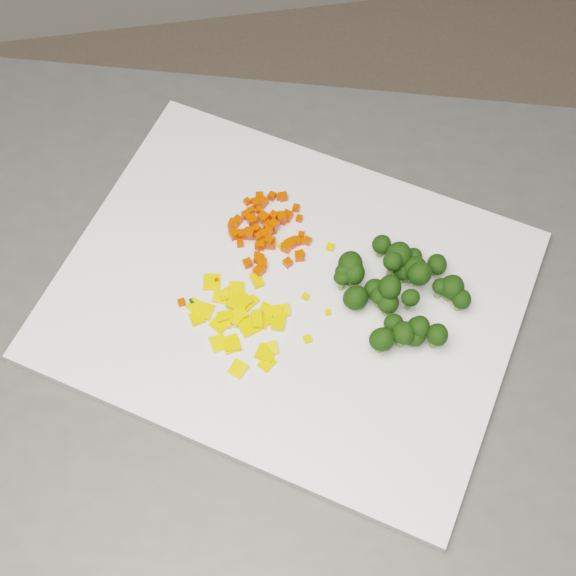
{
  "coord_description": "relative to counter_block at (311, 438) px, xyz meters",
  "views": [
    {
      "loc": [
        -0.05,
        0.18,
        1.7
      ],
      "look_at": [
        0.02,
        0.59,
        0.92
      ],
      "focal_mm": 50.0,
      "sensor_mm": 36.0,
      "label": 1
    }
  ],
  "objects": [
    {
      "name": "carrot_cube_63",
      "position": [
        -0.06,
        0.07,
        0.47
      ],
      "size": [
        0.01,
        0.01,
        0.01
      ],
      "primitive_type": "cube",
      "rotation": [
        0.0,
        0.0,
        3.03
      ],
      "color": "red",
      "rests_on": "carrot_pile"
    },
    {
      "name": "counter_block",
      "position": [
        0.0,
        0.0,
        0.0
      ],
      "size": [
        1.1,
        0.9,
        0.9
      ],
      "primitive_type": "cube",
      "rotation": [
        0.0,
        0.0,
        -0.27
      ],
      "color": "#464643",
      "rests_on": "ground"
    },
    {
      "name": "carrot_cube_28",
      "position": [
        -0.01,
        0.09,
        0.47
      ],
      "size": [
        0.01,
        0.01,
        0.01
      ],
      "primitive_type": "cube",
      "rotation": [
        0.0,
        0.0,
        1.41
      ],
      "color": "red",
      "rests_on": "carrot_pile"
    },
    {
      "name": "carrot_cube_13",
      "position": [
        -0.03,
        0.12,
        0.48
      ],
      "size": [
        0.01,
        0.01,
        0.01
      ],
      "primitive_type": "cube",
      "rotation": [
        0.0,
        0.0,
        1.43
      ],
      "color": "red",
      "rests_on": "carrot_pile"
    },
    {
      "name": "carrot_cube_56",
      "position": [
        -0.02,
        0.09,
        0.47
      ],
      "size": [
        0.01,
        0.01,
        0.01
      ],
      "primitive_type": "cube",
      "rotation": [
        0.0,
        0.0,
        2.48
      ],
      "color": "red",
      "rests_on": "carrot_pile"
    },
    {
      "name": "broccoli_floret_6",
      "position": [
        0.09,
        0.02,
        0.48
      ],
      "size": [
        0.03,
        0.03,
        0.03
      ],
      "primitive_type": null,
      "color": "black",
      "rests_on": "broccoli_pile"
    },
    {
      "name": "pepper_chunk_15",
      "position": [
        -0.11,
        0.01,
        0.47
      ],
      "size": [
        0.02,
        0.01,
        0.01
      ],
      "primitive_type": "cube",
      "rotation": [
        -0.02,
        -0.06,
        0.05
      ],
      "color": "#FDB30D",
      "rests_on": "pepper_pile"
    },
    {
      "name": "pepper_chunk_12",
      "position": [
        -0.07,
        -0.05,
        0.46
      ],
      "size": [
        0.02,
        0.02,
        0.01
      ],
      "primitive_type": "cube",
      "rotation": [
        -0.05,
        0.1,
        0.71
      ],
      "color": "#FDB30D",
      "rests_on": "pepper_pile"
    },
    {
      "name": "pepper_chunk_3",
      "position": [
        -0.06,
        0.01,
        0.47
      ],
      "size": [
        0.02,
        0.02,
        0.01
      ],
      "primitive_type": "cube",
      "rotation": [
        0.05,
        -0.01,
        0.94
      ],
      "color": "#FDB30D",
      "rests_on": "pepper_pile"
    },
    {
      "name": "carrot_cube_18",
      "position": [
        -0.07,
        0.07,
        0.47
      ],
      "size": [
        0.01,
        0.01,
        0.01
      ],
      "primitive_type": "cube",
      "rotation": [
        0.0,
        0.0,
        1.86
      ],
      "color": "red",
      "rests_on": "carrot_pile"
    },
    {
      "name": "pepper_chunk_17",
      "position": [
        -0.1,
        -0.03,
        0.47
      ],
      "size": [
        0.02,
        0.02,
        0.01
      ],
      "primitive_type": "cube",
      "rotation": [
        -0.11,
        0.03,
        0.02
      ],
      "color": "#FDB30D",
      "rests_on": "pepper_pile"
    },
    {
      "name": "carrot_cube_33",
      "position": [
        -0.03,
        0.08,
        0.47
      ],
      "size": [
        0.01,
        0.01,
        0.01
      ],
      "primitive_type": "cube",
      "rotation": [
        0.0,
        0.0,
        1.9
      ],
      "color": "red",
      "rests_on": "carrot_pile"
    },
    {
      "name": "carrot_cube_15",
      "position": [
        -0.06,
        0.11,
        0.48
      ],
      "size": [
        0.01,
        0.01,
        0.01
      ],
      "primitive_type": "cube",
      "rotation": [
        0.0,
        0.0,
        2.32
      ],
      "color": "red",
      "rests_on": "carrot_pile"
    },
    {
      "name": "carrot_cube_20",
      "position": [
        -0.04,
        0.11,
        0.47
      ],
      "size": [
        0.01,
        0.01,
        0.01
      ],
      "primitive_type": "cube",
      "rotation": [
        0.0,
        0.0,
        0.14
      ],
      "color": "red",
      "rests_on": "carrot_pile"
    },
    {
      "name": "broccoli_floret_7",
      "position": [
        0.07,
        -0.0,
        0.49
      ],
      "size": [
        0.03,
        0.03,
        0.03
      ],
      "primitive_type": null,
      "color": "black",
      "rests_on": "broccoli_pile"
    },
    {
      "name": "pepper_chunk_7",
      "position": [
        -0.04,
        0.01,
        0.47
      ],
      "size": [
        0.02,
        0.02,
        0.01
      ],
      "primitive_type": "cube",
      "rotation": [
        -0.1,
        -0.13,
        1.51
      ],
      "color": "#FDB30D",
      "rests_on": "pepper_pile"
    },
    {
      "name": "carrot_cube_48",
      "position": [
        -0.06,
        0.12,
        0.47
      ],
      "size": [
        0.01,
        0.01,
        0.01
      ],
      "primitive_type": "cube",
      "rotation": [
        0.0,
        0.0,
        1.83
      ],
      "color": "red",
      "rests_on": "carrot_pile"
    },
    {
      "name": "broccoli_floret_9",
      "position": [
        0.09,
        0.04,
        0.48
      ],
      "size": [
        0.04,
        0.04,
        0.04
      ],
      "primitive_type": null,
      "color": "black",
      "rests_on": "broccoli_pile"
    },
    {
      "name": "stray_bit_2",
      "position": [
        -0.1,
        -0.0,
        0.47
      ],
      "size": [
        0.01,
        0.01,
        0.01
      ],
      "primitive_type": "cube",
      "rotation": [
        0.0,
        0.0,
        0.03
      ],
      "color": "#FDB30D",
      "rests_on": "cutting_board"
    },
    {
      "name": "carrot_cube_47",
      "position": [
        -0.05,
        0.09,
        0.47
      ],
      "size": [
        0.01,
        0.01,
        0.01
      ],
      "primitive_type": "cube",
      "rotation": [
        0.0,
        0.0,
        2.79
      ],
      "color": "red",
      "rests_on": "carrot_pile"
    },
    {
      "name": "pepper_chunk_6",
      "position": [
        -0.07,
        -0.0,
        0.47
      ],
      "size": [
        0.01,
        0.02,
        0.01
      ],
      "primitive_type": "cube",
      "rotation": [
        0.1,
        -0.03,
        1.53
      ],
      "color": "#FDB30D",
      "rests_on": "pepper_pile"
    },
    {
      "name": "pepper_chunk_1",
      "position": [
        -0.06,
        -0.0,
        0.47
      ],
      "size": [
        0.02,
        0.02,
        0.01
      ],
      "primitive_type": "cube",
      "rotation": [
        0.03,
        0.12,
        1.75
      ],
      "color": "#FDB30D",
      "rests_on": "pepper_pile"
    },
    {
      "name": "carrot_cube_30",
      "position": [
        -0.04,
        0.11,
        0.48
      ],
      "size": [
        0.01,
        0.01,
        0.01
      ],
      "primitive_type": "cube",
      "rotation": [
        0.0,
        0.0,
        2.33
      ],
      "color": "red",
      "rests_on": "carrot_pile"
    },
    {
      "name": "stray_bit_1",
      "position": [
        -0.03,
        0.09,
        0.47
      ],
      "size": [
        0.01,
        0.01,
        0.0
      ],
      "primitive_type": "cube",
      "rotation": [
        0.0,
        0.0,
        2.24
      ],
      "color": "#FDB30D",
      "rests_on": "cutting_board"
    },
    {
      "name": "carrot_cube_34",
      "position": [
        -0.06,
        0.07,
        0.47
      ],
      "size": [
        0.01,
        0.01,
        0.01
      ],
      "primitive_type": "cube",
      "rotation": [
        0.0,
        0.0,
        1.14
      ],
      "color": "red",
      "rests_on": "carrot_pile"
    },
    {
      "name": "broccoli_floret_27",
      "position": [
        0.04,
        0.03,
        0.48
      ],
      "size": [
        0.03,
        0.03,
        0.04
      ],
      "primitive_type": null,
      "color": "black",
      "rests_on": "broccoli_pile"
    },
    {
      "name": "stray_bit_9",
      "position": [
        -0.07,
        -0.01,
        0.47
      ],
      "size": [
        0.01,
        0.01,
        0.0
      ],
      "primitive_type": "cube",
      "rotation": [
        0.0,
        0.0,
        0.77
      ],
      "color": "#FDB30D",
      "rests_on": "cutting_board"
    },
    {
      "name": "pepper_chunk_24",
      "position": [
        -0.13,
        0.02,
        0.47
      ],
      "size": [
        0.03,
        0.03,
        0.01
      ],
      "primitive_type": "cube",
      "rotation": [
        -0.11,
        0.0,
        2.31
      ],
      "color": "#FDB30D",
      "rests_on": "pepper_pile"
    },
    {
      "name": "broccoli_floret_24",
      "position": [
        0.09,
        -0.05,
        0.48
      ],
      "size": [
        0.03,
        0.03,
        0.03
      ],
      "primitive_type": null,
      "color": "black",
      "rests_on": "broccoli_pile"
    },
    {
      "name": "carrot_cube_60",
      "position": [
        -0.05,
        0.12,
        0.48
      ],
      "size": [
        0.01,
        0.01,
        0.01
      ],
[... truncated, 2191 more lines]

